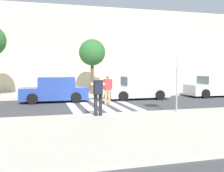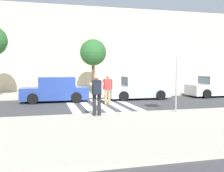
% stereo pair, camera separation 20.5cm
% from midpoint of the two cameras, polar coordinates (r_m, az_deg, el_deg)
% --- Properties ---
extents(ground_plane, '(120.00, 120.00, 0.00)m').
position_cam_midpoint_polar(ground_plane, '(14.84, -2.84, -4.23)').
color(ground_plane, '#424244').
extents(sidewalk_near, '(60.00, 6.00, 0.14)m').
position_cam_midpoint_polar(sidewalk_near, '(8.96, 5.74, -9.28)').
color(sidewalk_near, beige).
rests_on(sidewalk_near, ground).
extents(sidewalk_far, '(60.00, 4.80, 0.14)m').
position_cam_midpoint_polar(sidewalk_far, '(20.69, -6.39, -1.71)').
color(sidewalk_far, beige).
rests_on(sidewalk_far, ground).
extents(building_facade_far, '(56.00, 4.00, 7.44)m').
position_cam_midpoint_polar(building_facade_far, '(24.99, -8.00, 7.64)').
color(building_facade_far, beige).
rests_on(building_facade_far, ground).
extents(crosswalk_stripe_0, '(0.44, 5.20, 0.01)m').
position_cam_midpoint_polar(crosswalk_stripe_0, '(14.78, -9.10, -4.29)').
color(crosswalk_stripe_0, silver).
rests_on(crosswalk_stripe_0, ground).
extents(crosswalk_stripe_1, '(0.44, 5.20, 0.01)m').
position_cam_midpoint_polar(crosswalk_stripe_1, '(14.88, -6.03, -4.21)').
color(crosswalk_stripe_1, silver).
rests_on(crosswalk_stripe_1, ground).
extents(crosswalk_stripe_2, '(0.44, 5.20, 0.01)m').
position_cam_midpoint_polar(crosswalk_stripe_2, '(15.03, -3.01, -4.11)').
color(crosswalk_stripe_2, silver).
rests_on(crosswalk_stripe_2, ground).
extents(crosswalk_stripe_3, '(0.44, 5.20, 0.01)m').
position_cam_midpoint_polar(crosswalk_stripe_3, '(15.21, -0.05, -4.00)').
color(crosswalk_stripe_3, silver).
rests_on(crosswalk_stripe_3, ground).
extents(crosswalk_stripe_4, '(0.44, 5.20, 0.01)m').
position_cam_midpoint_polar(crosswalk_stripe_4, '(15.44, 2.82, -3.89)').
color(crosswalk_stripe_4, silver).
rests_on(crosswalk_stripe_4, ground).
extents(stop_sign, '(0.76, 0.08, 2.77)m').
position_cam_midpoint_polar(stop_sign, '(12.09, 13.49, 4.06)').
color(stop_sign, gray).
rests_on(stop_sign, sidewalk_near).
extents(photographer_with_backpack, '(0.64, 0.89, 1.72)m').
position_cam_midpoint_polar(photographer_with_backpack, '(10.79, -3.59, -1.10)').
color(photographer_with_backpack, '#232328').
rests_on(photographer_with_backpack, sidewalk_near).
extents(pedestrian_crossing, '(0.58, 0.26, 1.72)m').
position_cam_midpoint_polar(pedestrian_crossing, '(15.08, -1.38, -0.37)').
color(pedestrian_crossing, tan).
rests_on(pedestrian_crossing, ground).
extents(parked_car_blue, '(4.10, 1.92, 1.55)m').
position_cam_midpoint_polar(parked_car_blue, '(16.72, -12.76, -0.89)').
color(parked_car_blue, '#284293').
rests_on(parked_car_blue, ground).
extents(parked_car_silver, '(4.10, 1.92, 1.55)m').
position_cam_midpoint_polar(parked_car_silver, '(17.82, 5.33, -0.51)').
color(parked_car_silver, '#B7BABF').
rests_on(parked_car_silver, ground).
extents(parked_car_white, '(4.10, 1.92, 1.55)m').
position_cam_midpoint_polar(parked_car_white, '(20.70, 21.09, -0.13)').
color(parked_car_white, white).
rests_on(parked_car_white, ground).
extents(street_tree_center, '(1.99, 1.99, 4.13)m').
position_cam_midpoint_polar(street_tree_center, '(19.87, -4.65, 7.21)').
color(street_tree_center, brown).
rests_on(street_tree_center, sidewalk_far).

